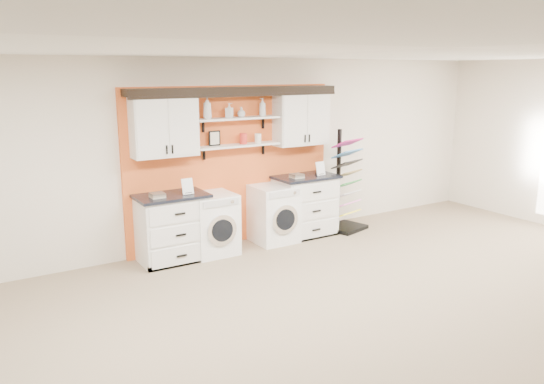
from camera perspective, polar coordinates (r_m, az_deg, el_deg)
floor at (r=5.47m, az=16.40°, el=-16.20°), size 10.00×10.00×0.00m
ceiling at (r=4.81m, az=18.58°, el=14.50°), size 10.00×10.00×0.00m
wall_back at (r=8.09m, az=-4.38°, el=4.27°), size 10.00×0.00×10.00m
accent_panel at (r=8.09m, az=-4.24°, el=2.84°), size 3.40×0.07×2.40m
upper_cabinet_left at (r=7.39m, az=-11.56°, el=6.98°), size 0.90×0.35×0.84m
upper_cabinet_right at (r=8.43m, az=3.12°, el=7.93°), size 0.90×0.35×0.84m
shelf_lower at (r=7.89m, az=-3.73°, el=5.02°), size 1.32×0.28×0.03m
shelf_upper at (r=7.85m, az=-3.77°, el=7.91°), size 1.32×0.28×0.03m
crown_molding at (r=7.84m, az=-3.86°, el=10.82°), size 3.30×0.41×0.13m
picture_frame at (r=7.76m, az=-6.20°, el=5.77°), size 0.18×0.02×0.22m
canister_red at (r=7.93m, az=-3.10°, el=5.76°), size 0.11×0.11×0.16m
canister_cream at (r=8.05m, az=-1.53°, el=5.81°), size 0.10×0.10×0.14m
base_cabinet_left at (r=7.52m, az=-10.67°, el=-3.80°), size 0.98×0.66×0.96m
base_cabinet_right at (r=8.55m, az=3.59°, el=-1.47°), size 1.01×0.66×0.98m
washer at (r=7.75m, az=-6.50°, el=-3.40°), size 0.64×0.71×0.89m
dryer at (r=8.23m, az=0.15°, el=-2.34°), size 0.64×0.71×0.89m
sample_rack at (r=8.92m, az=7.91°, el=-0.68°), size 0.72×0.65×1.68m
soap_bottle_a at (r=7.63m, az=-6.97°, el=8.98°), size 0.14×0.14×0.31m
soap_bottle_b at (r=7.78m, az=-4.62°, el=8.74°), size 0.14×0.14×0.21m
soap_bottle_c at (r=7.88m, az=-3.32°, el=8.58°), size 0.14×0.14×0.15m
soap_bottle_d at (r=8.05m, az=-1.03°, el=9.12°), size 0.14×0.14×0.27m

